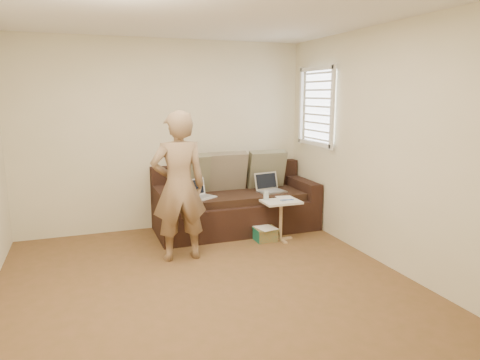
{
  "coord_description": "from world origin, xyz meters",
  "views": [
    {
      "loc": [
        -1.09,
        -3.76,
        1.87
      ],
      "look_at": [
        0.8,
        1.4,
        0.78
      ],
      "focal_mm": 32.6,
      "sensor_mm": 36.0,
      "label": 1
    }
  ],
  "objects_px": {
    "sofa": "(236,200)",
    "person": "(179,186)",
    "laptop_silver": "(272,192)",
    "laptop_white": "(202,198)",
    "striped_box": "(265,234)",
    "side_table": "(281,220)",
    "drinking_glass": "(266,195)"
  },
  "relations": [
    {
      "from": "sofa",
      "to": "person",
      "type": "relative_size",
      "value": 1.29
    },
    {
      "from": "laptop_silver",
      "to": "laptop_white",
      "type": "height_order",
      "value": "laptop_white"
    },
    {
      "from": "laptop_silver",
      "to": "striped_box",
      "type": "xyz_separation_m",
      "value": [
        -0.3,
        -0.46,
        -0.43
      ]
    },
    {
      "from": "person",
      "to": "side_table",
      "type": "distance_m",
      "value": 1.5
    },
    {
      "from": "laptop_white",
      "to": "drinking_glass",
      "type": "bearing_deg",
      "value": -58.66
    },
    {
      "from": "laptop_white",
      "to": "side_table",
      "type": "bearing_deg",
      "value": -58.99
    },
    {
      "from": "sofa",
      "to": "person",
      "type": "xyz_separation_m",
      "value": [
        -0.97,
        -0.82,
        0.43
      ]
    },
    {
      "from": "drinking_glass",
      "to": "sofa",
      "type": "bearing_deg",
      "value": 113.17
    },
    {
      "from": "laptop_silver",
      "to": "drinking_glass",
      "type": "xyz_separation_m",
      "value": [
        -0.27,
        -0.42,
        0.06
      ]
    },
    {
      "from": "laptop_silver",
      "to": "laptop_white",
      "type": "distance_m",
      "value": 1.01
    },
    {
      "from": "sofa",
      "to": "laptop_silver",
      "type": "height_order",
      "value": "sofa"
    },
    {
      "from": "laptop_silver",
      "to": "person",
      "type": "bearing_deg",
      "value": -163.64
    },
    {
      "from": "drinking_glass",
      "to": "striped_box",
      "type": "distance_m",
      "value": 0.5
    },
    {
      "from": "laptop_white",
      "to": "laptop_silver",
      "type": "bearing_deg",
      "value": -29.57
    },
    {
      "from": "sofa",
      "to": "laptop_silver",
      "type": "distance_m",
      "value": 0.52
    },
    {
      "from": "laptop_white",
      "to": "drinking_glass",
      "type": "xyz_separation_m",
      "value": [
        0.75,
        -0.4,
        0.06
      ]
    },
    {
      "from": "laptop_silver",
      "to": "drinking_glass",
      "type": "bearing_deg",
      "value": -132.4
    },
    {
      "from": "laptop_white",
      "to": "person",
      "type": "bearing_deg",
      "value": -153.28
    },
    {
      "from": "drinking_glass",
      "to": "striped_box",
      "type": "relative_size",
      "value": 0.43
    },
    {
      "from": "sofa",
      "to": "drinking_glass",
      "type": "distance_m",
      "value": 0.6
    },
    {
      "from": "drinking_glass",
      "to": "person",
      "type": "bearing_deg",
      "value": -166.16
    },
    {
      "from": "person",
      "to": "drinking_glass",
      "type": "relative_size",
      "value": 14.18
    },
    {
      "from": "laptop_silver",
      "to": "person",
      "type": "relative_size",
      "value": 0.22
    },
    {
      "from": "laptop_silver",
      "to": "striped_box",
      "type": "height_order",
      "value": "laptop_silver"
    },
    {
      "from": "person",
      "to": "side_table",
      "type": "xyz_separation_m",
      "value": [
        1.36,
        0.2,
        -0.59
      ]
    },
    {
      "from": "laptop_white",
      "to": "sofa",
      "type": "bearing_deg",
      "value": -16.69
    },
    {
      "from": "laptop_silver",
      "to": "side_table",
      "type": "bearing_deg",
      "value": -110.59
    },
    {
      "from": "sofa",
      "to": "side_table",
      "type": "relative_size",
      "value": 4.2
    },
    {
      "from": "sofa",
      "to": "laptop_white",
      "type": "bearing_deg",
      "value": -166.34
    },
    {
      "from": "side_table",
      "to": "laptop_silver",
      "type": "bearing_deg",
      "value": 78.91
    },
    {
      "from": "sofa",
      "to": "drinking_glass",
      "type": "bearing_deg",
      "value": -66.83
    },
    {
      "from": "striped_box",
      "to": "laptop_white",
      "type": "bearing_deg",
      "value": 147.83
    }
  ]
}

